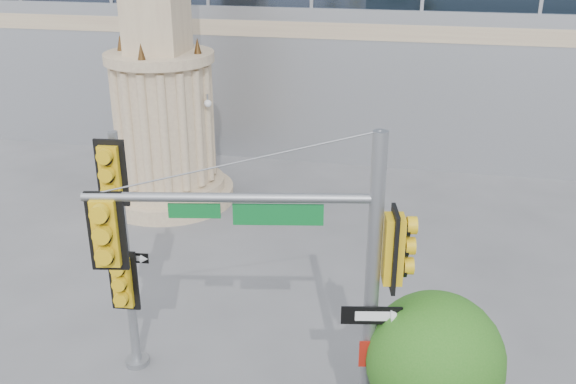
# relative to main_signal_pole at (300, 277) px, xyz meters

# --- Properties ---
(monument) EXTENTS (4.40, 4.40, 16.60)m
(monument) POSITION_rel_main_signal_pole_xyz_m (-6.69, 10.72, 1.71)
(monument) COLOR tan
(monument) RESTS_ON ground
(main_signal_pole) EXTENTS (4.73, 1.32, 6.15)m
(main_signal_pole) POSITION_rel_main_signal_pole_xyz_m (0.00, 0.00, 0.00)
(main_signal_pole) COLOR slate
(main_signal_pole) RESTS_ON ground
(secondary_signal_pole) EXTENTS (0.93, 0.68, 5.25)m
(secondary_signal_pole) POSITION_rel_main_signal_pole_xyz_m (-4.03, 1.96, -0.73)
(secondary_signal_pole) COLOR slate
(secondary_signal_pole) RESTS_ON ground
(street_tree) EXTENTS (2.25, 2.20, 3.51)m
(street_tree) POSITION_rel_main_signal_pole_xyz_m (2.18, 0.30, -1.50)
(street_tree) COLOR tan
(street_tree) RESTS_ON ground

